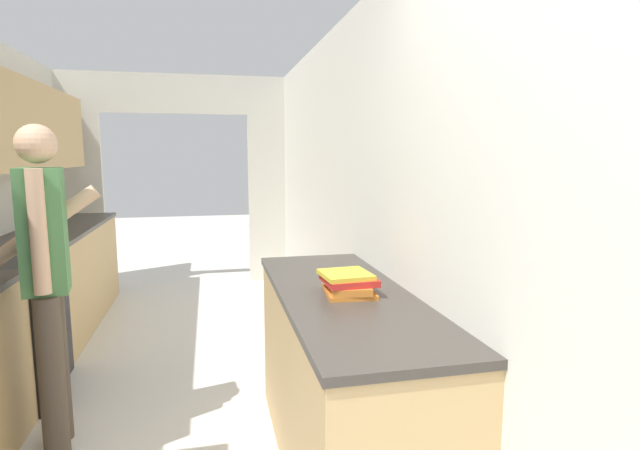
{
  "coord_description": "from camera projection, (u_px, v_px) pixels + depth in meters",
  "views": [
    {
      "loc": [
        0.36,
        -1.08,
        1.59
      ],
      "look_at": [
        1.16,
        2.51,
        1.06
      ],
      "focal_mm": 28.0,
      "sensor_mm": 36.0,
      "label": 1
    }
  ],
  "objects": [
    {
      "name": "wall_far_with_doorway",
      "position": [
        177.0,
        166.0,
        5.9
      ],
      "size": [
        2.97,
        0.06,
        2.5
      ],
      "color": "silver",
      "rests_on": "ground_plane"
    },
    {
      "name": "person",
      "position": [
        47.0,
        279.0,
        2.6
      ],
      "size": [
        0.56,
        0.41,
        1.73
      ],
      "rotation": [
        0.0,
        0.0,
        1.72
      ],
      "color": "#4C4238",
      "rests_on": "ground_plane"
    },
    {
      "name": "counter_left",
      "position": [
        37.0,
        298.0,
        3.91
      ],
      "size": [
        0.62,
        3.8,
        0.93
      ],
      "color": "tan",
      "rests_on": "ground_plane"
    },
    {
      "name": "knife",
      "position": [
        34.0,
        243.0,
        3.66
      ],
      "size": [
        0.05,
        0.31,
        0.02
      ],
      "rotation": [
        0.0,
        0.0,
        -0.07
      ],
      "color": "#B7B7BC",
      "rests_on": "counter_left"
    },
    {
      "name": "range_oven",
      "position": [
        2.0,
        327.0,
        3.23
      ],
      "size": [
        0.66,
        0.75,
        1.07
      ],
      "color": "black",
      "rests_on": "ground_plane"
    },
    {
      "name": "book_stack",
      "position": [
        348.0,
        283.0,
        2.35
      ],
      "size": [
        0.26,
        0.29,
        0.11
      ],
      "color": "#C67028",
      "rests_on": "counter_right"
    },
    {
      "name": "wall_right",
      "position": [
        363.0,
        207.0,
        3.16
      ],
      "size": [
        0.06,
        7.45,
        2.5
      ],
      "color": "silver",
      "rests_on": "ground_plane"
    },
    {
      "name": "counter_right",
      "position": [
        345.0,
        383.0,
        2.45
      ],
      "size": [
        0.62,
        1.76,
        0.93
      ],
      "color": "tan",
      "rests_on": "ground_plane"
    }
  ]
}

